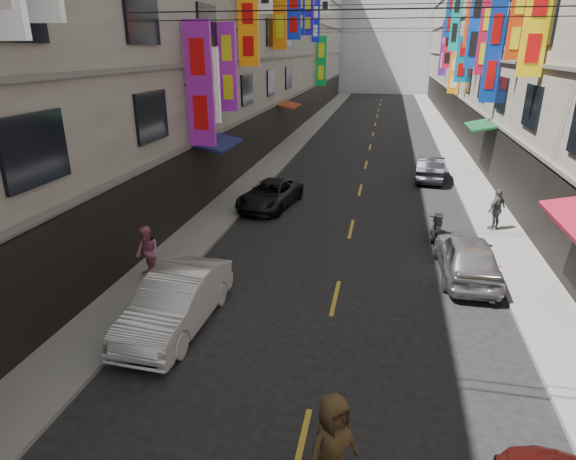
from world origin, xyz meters
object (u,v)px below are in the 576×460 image
at_px(scooter_far_right, 437,227).
at_px(car_left_far, 270,194).
at_px(pedestrian_rfar, 497,209).
at_px(pedestrian_crossing, 332,446).
at_px(pedestrian_lfar, 147,253).
at_px(car_left_mid, 176,302).
at_px(car_right_far, 430,168).
at_px(car_right_mid, 467,256).

distance_m(scooter_far_right, car_left_far, 7.78).
relative_size(pedestrian_rfar, pedestrian_crossing, 0.88).
bearing_deg(pedestrian_lfar, car_left_far, 111.25).
bearing_deg(car_left_mid, scooter_far_right, 49.92).
relative_size(car_left_mid, pedestrian_crossing, 2.36).
relative_size(scooter_far_right, pedestrian_lfar, 1.04).
bearing_deg(car_right_far, car_left_mid, 71.11).
xyz_separation_m(car_left_mid, car_right_mid, (8.00, 4.72, -0.02)).
xyz_separation_m(car_left_mid, car_right_far, (7.73, 17.33, -0.07)).
height_order(car_left_mid, pedestrian_rfar, pedestrian_rfar).
bearing_deg(car_left_far, car_right_mid, -27.57).
relative_size(car_right_mid, pedestrian_lfar, 2.48).
distance_m(car_left_mid, car_left_far, 10.67).
xyz_separation_m(car_left_mid, pedestrian_crossing, (4.66, -4.30, 0.21)).
bearing_deg(pedestrian_crossing, car_left_mid, 91.24).
relative_size(car_left_mid, car_right_mid, 1.06).
relative_size(car_left_far, car_right_mid, 1.03).
height_order(scooter_far_right, car_right_far, car_right_far).
distance_m(car_left_mid, pedestrian_crossing, 6.34).
bearing_deg(pedestrian_rfar, car_right_mid, 24.34).
bearing_deg(pedestrian_rfar, scooter_far_right, -19.39).
bearing_deg(pedestrian_crossing, car_right_far, 35.87).
distance_m(pedestrian_lfar, pedestrian_rfar, 13.62).
height_order(scooter_far_right, pedestrian_crossing, pedestrian_crossing).
bearing_deg(car_left_mid, pedestrian_lfar, 131.84).
bearing_deg(scooter_far_right, car_right_mid, 113.00).
bearing_deg(car_right_mid, scooter_far_right, -80.95).
xyz_separation_m(car_left_mid, pedestrian_lfar, (-2.00, 2.40, 0.23)).
distance_m(scooter_far_right, pedestrian_lfar, 11.02).
xyz_separation_m(car_right_mid, pedestrian_lfar, (-10.00, -2.33, 0.25)).
bearing_deg(pedestrian_lfar, scooter_far_right, 66.53).
height_order(car_left_mid, car_left_far, car_left_mid).
distance_m(scooter_far_right, car_left_mid, 11.00).
bearing_deg(car_right_far, pedestrian_rfar, 109.13).
distance_m(car_left_far, pedestrian_crossing, 15.68).
bearing_deg(pedestrian_crossing, pedestrian_lfar, 88.80).
bearing_deg(pedestrian_lfar, car_right_far, 91.77).
xyz_separation_m(scooter_far_right, car_left_far, (-7.36, 2.50, 0.17)).
distance_m(car_left_mid, car_right_far, 18.98).
height_order(car_left_far, pedestrian_lfar, pedestrian_lfar).
relative_size(pedestrian_lfar, pedestrian_crossing, 0.90).
height_order(car_left_far, pedestrian_crossing, pedestrian_crossing).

